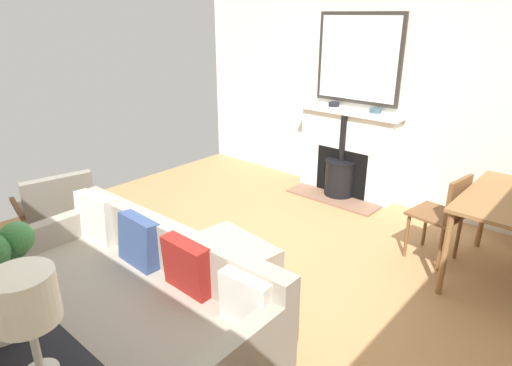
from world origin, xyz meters
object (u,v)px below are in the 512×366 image
object	(u,v)px
armchair_accent	(57,205)
table_lamp_far_end	(25,301)
mantel_bowl_near	(334,104)
sofa	(136,297)
ottoman	(225,262)
dining_chair_near_fireplace	(445,211)
fireplace	(345,158)
mantel_bowl_far	(376,110)

from	to	relation	value
armchair_accent	table_lamp_far_end	size ratio (longest dim) A/B	1.65
mantel_bowl_near	sofa	xyz separation A→B (m)	(3.24, 0.52, -0.76)
ottoman	table_lamp_far_end	size ratio (longest dim) A/B	1.69
sofa	dining_chair_near_fireplace	distance (m)	2.67
ottoman	dining_chair_near_fireplace	size ratio (longest dim) A/B	0.96
ottoman	armchair_accent	xyz separation A→B (m)	(0.55, -1.68, 0.20)
sofa	ottoman	xyz separation A→B (m)	(-0.83, 0.01, -0.11)
fireplace	armchair_accent	distance (m)	3.24
armchair_accent	dining_chair_near_fireplace	bearing A→B (deg)	126.49
dining_chair_near_fireplace	armchair_accent	bearing A→B (deg)	-53.51
mantel_bowl_far	sofa	xyz separation A→B (m)	(3.24, -0.02, -0.76)
mantel_bowl_near	armchair_accent	world-z (taller)	mantel_bowl_near
table_lamp_far_end	sofa	bearing A→B (deg)	-141.30
mantel_bowl_far	ottoman	xyz separation A→B (m)	(2.40, -0.02, -0.87)
sofa	armchair_accent	world-z (taller)	sofa
mantel_bowl_near	ottoman	world-z (taller)	mantel_bowl_near
fireplace	mantel_bowl_far	xyz separation A→B (m)	(-0.03, 0.32, 0.63)
ottoman	table_lamp_far_end	bearing A→B (deg)	21.94
mantel_bowl_far	table_lamp_far_end	bearing A→B (deg)	9.24
fireplace	sofa	distance (m)	3.22
sofa	dining_chair_near_fireplace	xyz separation A→B (m)	(-2.39, 1.18, 0.16)
mantel_bowl_near	sofa	distance (m)	3.37
fireplace	armchair_accent	xyz separation A→B (m)	(2.93, -1.38, -0.04)
fireplace	table_lamp_far_end	distance (m)	4.24
dining_chair_near_fireplace	ottoman	bearing A→B (deg)	-36.95
mantel_bowl_near	mantel_bowl_far	size ratio (longest dim) A/B	0.98
dining_chair_near_fireplace	sofa	bearing A→B (deg)	-26.27
table_lamp_far_end	fireplace	bearing A→B (deg)	-166.42
sofa	table_lamp_far_end	bearing A→B (deg)	38.70
table_lamp_far_end	dining_chair_near_fireplace	bearing A→B (deg)	171.42
fireplace	ottoman	xyz separation A→B (m)	(2.37, 0.30, -0.24)
table_lamp_far_end	dining_chair_near_fireplace	world-z (taller)	table_lamp_far_end
armchair_accent	fireplace	bearing A→B (deg)	154.73
mantel_bowl_far	dining_chair_near_fireplace	world-z (taller)	mantel_bowl_far
table_lamp_far_end	dining_chair_near_fireplace	distance (m)	3.35
ottoman	dining_chair_near_fireplace	xyz separation A→B (m)	(-1.56, 1.17, 0.27)
ottoman	sofa	bearing A→B (deg)	-0.52
fireplace	ottoman	world-z (taller)	fireplace
mantel_bowl_far	sofa	world-z (taller)	mantel_bowl_far
mantel_bowl_near	dining_chair_near_fireplace	world-z (taller)	mantel_bowl_near
fireplace	sofa	size ratio (longest dim) A/B	0.61
table_lamp_far_end	mantel_bowl_near	bearing A→B (deg)	-163.55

